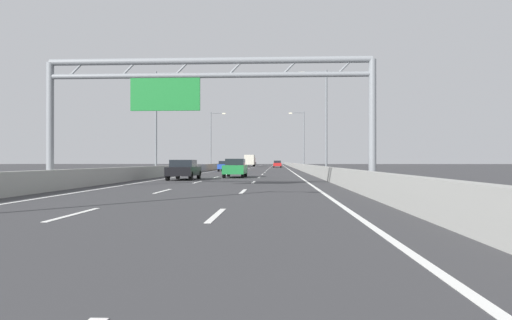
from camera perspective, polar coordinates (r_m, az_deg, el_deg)
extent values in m
plane|color=#38383A|center=(98.91, 0.72, -0.94)|extent=(260.00, 260.00, 0.00)
cube|color=white|center=(12.52, -21.62, -6.28)|extent=(0.16, 3.00, 0.01)
cube|color=white|center=(21.02, -11.46, -3.81)|extent=(0.16, 3.00, 0.01)
cube|color=white|center=(29.82, -7.24, -2.73)|extent=(0.16, 3.00, 0.01)
cube|color=white|center=(38.71, -4.95, -2.14)|extent=(0.16, 3.00, 0.01)
cube|color=white|center=(47.64, -3.52, -1.77)|extent=(0.16, 3.00, 0.01)
cube|color=white|center=(56.59, -2.55, -1.52)|extent=(0.16, 3.00, 0.01)
cube|color=white|center=(65.56, -1.83, -1.33)|extent=(0.16, 3.00, 0.01)
cube|color=white|center=(74.53, -1.30, -1.19)|extent=(0.16, 3.00, 0.01)
cube|color=white|center=(83.51, -0.87, -1.08)|extent=(0.16, 3.00, 0.01)
cube|color=white|center=(92.50, -0.53, -0.99)|extent=(0.16, 3.00, 0.01)
cube|color=white|center=(101.48, -0.25, -0.92)|extent=(0.16, 3.00, 0.01)
cube|color=white|center=(110.47, -0.01, -0.86)|extent=(0.16, 3.00, 0.01)
cube|color=white|center=(119.46, 0.19, -0.80)|extent=(0.16, 3.00, 0.01)
cube|color=white|center=(128.46, 0.36, -0.76)|extent=(0.16, 3.00, 0.01)
cube|color=white|center=(137.45, 0.51, -0.72)|extent=(0.16, 3.00, 0.01)
cube|color=white|center=(146.44, 0.64, -0.68)|extent=(0.16, 3.00, 0.01)
cube|color=white|center=(155.44, 0.75, -0.65)|extent=(0.16, 3.00, 0.01)
cube|color=white|center=(11.52, -4.95, -6.82)|extent=(0.16, 3.00, 0.01)
cube|color=white|center=(20.45, -1.61, -3.91)|extent=(0.16, 3.00, 0.01)
cube|color=white|center=(29.42, -0.31, -2.77)|extent=(0.16, 3.00, 0.01)
cube|color=white|center=(38.40, 0.38, -2.16)|extent=(0.16, 3.00, 0.01)
cube|color=white|center=(47.39, 0.81, -1.78)|extent=(0.16, 3.00, 0.01)
cube|color=white|center=(56.38, 1.10, -1.52)|extent=(0.16, 3.00, 0.01)
cube|color=white|center=(65.38, 1.31, -1.33)|extent=(0.16, 3.00, 0.01)
cube|color=white|center=(74.37, 1.47, -1.19)|extent=(0.16, 3.00, 0.01)
cube|color=white|center=(83.37, 1.60, -1.08)|extent=(0.16, 3.00, 0.01)
cube|color=white|center=(92.37, 1.70, -0.99)|extent=(0.16, 3.00, 0.01)
cube|color=white|center=(101.37, 1.78, -0.92)|extent=(0.16, 3.00, 0.01)
cube|color=white|center=(110.36, 1.85, -0.86)|extent=(0.16, 3.00, 0.01)
cube|color=white|center=(119.36, 1.91, -0.80)|extent=(0.16, 3.00, 0.01)
cube|color=white|center=(128.36, 1.96, -0.76)|extent=(0.16, 3.00, 0.01)
cube|color=white|center=(137.36, 2.01, -0.72)|extent=(0.16, 3.00, 0.01)
cube|color=white|center=(146.36, 2.05, -0.69)|extent=(0.16, 3.00, 0.01)
cube|color=white|center=(155.36, 2.08, -0.65)|extent=(0.16, 3.00, 0.01)
cube|color=white|center=(87.28, -2.99, -1.04)|extent=(0.16, 176.00, 0.01)
cube|color=white|center=(86.88, 3.92, -1.04)|extent=(0.16, 176.00, 0.01)
cube|color=#9E9E99|center=(109.33, -2.72, -0.62)|extent=(0.45, 220.00, 0.95)
cube|color=#9E9E99|center=(108.91, 4.53, -0.62)|extent=(0.45, 220.00, 0.95)
cylinder|color=gray|center=(24.77, -24.17, 3.92)|extent=(0.36, 0.36, 6.20)
cylinder|color=gray|center=(22.58, 14.23, 4.31)|extent=(0.36, 0.36, 6.20)
cylinder|color=gray|center=(22.83, -5.89, 12.12)|extent=(15.67, 0.32, 0.32)
cylinder|color=gray|center=(22.69, -5.90, 10.40)|extent=(15.67, 0.26, 0.26)
cylinder|color=gray|center=(24.57, -21.40, 10.42)|extent=(0.74, 0.10, 0.74)
cylinder|color=gray|center=(23.64, -15.50, 10.83)|extent=(0.74, 0.10, 0.74)
cylinder|color=gray|center=(22.98, -9.18, 11.15)|extent=(0.74, 0.10, 0.74)
cylinder|color=gray|center=(22.60, -2.55, 11.34)|extent=(0.74, 0.10, 0.74)
cylinder|color=gray|center=(22.52, 4.21, 11.38)|extent=(0.74, 0.10, 0.74)
cylinder|color=gray|center=(22.74, 10.94, 11.27)|extent=(0.74, 0.10, 0.74)
cube|color=#19752D|center=(22.95, -11.19, 8.00)|extent=(3.40, 0.12, 1.60)
cylinder|color=slate|center=(42.84, -12.30, 4.40)|extent=(0.20, 0.20, 9.50)
cylinder|color=slate|center=(43.18, -10.86, 10.53)|extent=(2.20, 0.12, 0.12)
cube|color=#F2EAC6|center=(42.93, -9.41, 10.46)|extent=(0.56, 0.28, 0.20)
cylinder|color=slate|center=(41.63, 8.71, 4.53)|extent=(0.20, 0.20, 9.50)
cylinder|color=slate|center=(42.16, 7.19, 10.79)|extent=(2.20, 0.12, 0.12)
cube|color=#F2EAC6|center=(42.07, 5.67, 10.67)|extent=(0.56, 0.28, 0.20)
cylinder|color=slate|center=(76.60, -5.63, 2.39)|extent=(0.20, 0.20, 9.50)
cylinder|color=slate|center=(76.79, -4.82, 5.82)|extent=(2.20, 0.12, 0.12)
cube|color=#F2EAC6|center=(76.65, -4.00, 5.76)|extent=(0.56, 0.28, 0.20)
cylinder|color=slate|center=(75.93, 5.95, 2.41)|extent=(0.20, 0.20, 9.50)
cylinder|color=slate|center=(76.22, 5.12, 5.87)|extent=(2.20, 0.12, 0.12)
cube|color=#F2EAC6|center=(76.17, 4.29, 5.80)|extent=(0.56, 0.28, 0.20)
cube|color=#A8ADB2|center=(130.51, 2.75, -0.46)|extent=(1.81, 4.20, 0.68)
cube|color=black|center=(129.95, 2.75, -0.21)|extent=(1.59, 1.86, 0.44)
cylinder|color=black|center=(132.06, 2.40, -0.61)|extent=(0.22, 0.64, 0.64)
cylinder|color=black|center=(132.06, 3.09, -0.61)|extent=(0.22, 0.64, 0.64)
cylinder|color=black|center=(128.96, 2.40, -0.62)|extent=(0.22, 0.64, 0.64)
cylinder|color=black|center=(128.96, 3.10, -0.62)|extent=(0.22, 0.64, 0.64)
cube|color=black|center=(33.79, -8.92, -1.37)|extent=(1.83, 4.35, 0.62)
cube|color=black|center=(33.59, -8.99, -0.42)|extent=(1.61, 2.04, 0.51)
cylinder|color=black|center=(35.55, -9.67, -1.81)|extent=(0.22, 0.64, 0.64)
cylinder|color=black|center=(35.24, -7.11, -1.82)|extent=(0.22, 0.64, 0.64)
cylinder|color=black|center=(32.39, -10.90, -1.97)|extent=(0.22, 0.64, 0.64)
cylinder|color=black|center=(32.05, -8.09, -1.99)|extent=(0.22, 0.64, 0.64)
cube|color=red|center=(99.91, 2.67, -0.56)|extent=(1.74, 4.46, 0.67)
cube|color=black|center=(99.87, 2.67, -0.22)|extent=(1.53, 2.00, 0.51)
cylinder|color=black|center=(101.60, 2.24, -0.74)|extent=(0.22, 0.64, 0.64)
cylinder|color=black|center=(101.60, 3.09, -0.74)|extent=(0.22, 0.64, 0.64)
cylinder|color=black|center=(98.23, 2.22, -0.76)|extent=(0.22, 0.64, 0.64)
cylinder|color=black|center=(98.23, 3.11, -0.76)|extent=(0.22, 0.64, 0.64)
cube|color=#2347AD|center=(62.34, -3.77, -0.81)|extent=(1.75, 4.50, 0.63)
cube|color=black|center=(61.79, -3.83, -0.32)|extent=(1.54, 2.03, 0.44)
cylinder|color=black|center=(64.13, -4.28, -1.08)|extent=(0.22, 0.64, 0.64)
cylinder|color=black|center=(63.96, -2.92, -1.08)|extent=(0.22, 0.64, 0.64)
cylinder|color=black|center=(60.75, -4.67, -1.13)|extent=(0.22, 0.64, 0.64)
cylinder|color=black|center=(60.58, -3.23, -1.13)|extent=(0.22, 0.64, 0.64)
cube|color=orange|center=(69.02, -3.00, -0.72)|extent=(1.78, 4.68, 0.71)
cube|color=black|center=(68.36, -3.06, -0.24)|extent=(1.56, 1.97, 0.43)
cylinder|color=black|center=(70.89, -3.49, -0.99)|extent=(0.22, 0.64, 0.64)
cylinder|color=black|center=(70.74, -2.23, -0.99)|extent=(0.22, 0.64, 0.64)
cylinder|color=black|center=(67.33, -3.81, -1.03)|extent=(0.22, 0.64, 0.64)
cylinder|color=black|center=(67.17, -2.49, -1.03)|extent=(0.22, 0.64, 0.64)
cube|color=#1E7A38|center=(38.29, -2.58, -1.17)|extent=(1.72, 4.58, 0.70)
cube|color=black|center=(38.39, -2.57, -0.24)|extent=(1.51, 2.01, 0.53)
cylinder|color=black|center=(40.10, -3.42, -1.62)|extent=(0.22, 0.64, 0.64)
cylinder|color=black|center=(39.97, -1.29, -1.63)|extent=(0.22, 0.64, 0.64)
cylinder|color=black|center=(36.64, -4.00, -1.76)|extent=(0.22, 0.64, 0.64)
cylinder|color=black|center=(36.50, -1.66, -1.77)|extent=(0.22, 0.64, 0.64)
cube|color=#B21E19|center=(123.18, -0.69, -0.13)|extent=(2.47, 2.17, 1.85)
cube|color=beige|center=(119.21, -0.80, 0.03)|extent=(2.47, 5.39, 2.51)
cylinder|color=black|center=(123.44, -1.19, -0.56)|extent=(0.28, 0.96, 0.96)
cylinder|color=black|center=(123.31, -0.17, -0.56)|extent=(0.28, 0.96, 0.96)
cylinder|color=black|center=(117.99, -1.37, -0.58)|extent=(0.28, 0.96, 0.96)
cylinder|color=black|center=(117.86, -0.30, -0.58)|extent=(0.28, 0.96, 0.96)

